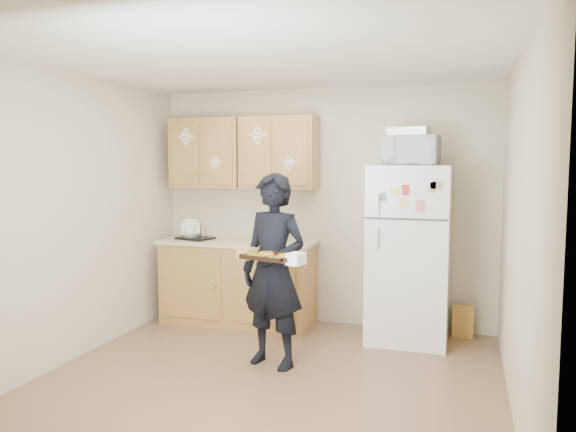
{
  "coord_description": "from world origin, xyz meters",
  "views": [
    {
      "loc": [
        1.45,
        -4.01,
        1.73
      ],
      "look_at": [
        0.04,
        0.45,
        1.28
      ],
      "focal_mm": 35.0,
      "sensor_mm": 36.0,
      "label": 1
    }
  ],
  "objects": [
    {
      "name": "foil_pan",
      "position": [
        0.93,
        1.41,
        2.02
      ],
      "size": [
        0.4,
        0.31,
        0.08
      ],
      "primitive_type": "cube",
      "rotation": [
        0.0,
        0.0,
        -0.14
      ],
      "color": "silver",
      "rests_on": "microwave"
    },
    {
      "name": "wall_front",
      "position": [
        0.0,
        -1.8,
        1.25
      ],
      "size": [
        3.6,
        0.04,
        2.5
      ],
      "primitive_type": "cube",
      "color": "#BFB79B",
      "rests_on": "floor"
    },
    {
      "name": "upper_cab_right",
      "position": [
        -0.43,
        1.61,
        1.83
      ],
      "size": [
        0.8,
        0.33,
        0.75
      ],
      "primitive_type": "cube",
      "color": "#9D6A36",
      "rests_on": "wall_back"
    },
    {
      "name": "refrigerator",
      "position": [
        0.95,
        1.43,
        0.85
      ],
      "size": [
        0.75,
        0.7,
        1.7
      ],
      "primitive_type": "cube",
      "color": "white",
      "rests_on": "floor"
    },
    {
      "name": "cereal_box",
      "position": [
        1.47,
        1.67,
        0.16
      ],
      "size": [
        0.2,
        0.07,
        0.32
      ],
      "primitive_type": "cube",
      "color": "#E4C550",
      "rests_on": "floor"
    },
    {
      "name": "bowl",
      "position": [
        -1.38,
        1.41,
        0.95
      ],
      "size": [
        0.29,
        0.29,
        0.06
      ],
      "primitive_type": "imported",
      "rotation": [
        0.0,
        0.0,
        -0.3
      ],
      "color": "white",
      "rests_on": "dish_rack"
    },
    {
      "name": "base_cabinet",
      "position": [
        -0.85,
        1.48,
        0.43
      ],
      "size": [
        1.6,
        0.6,
        0.86
      ],
      "primitive_type": "cube",
      "color": "#9D6A36",
      "rests_on": "floor"
    },
    {
      "name": "ceiling",
      "position": [
        0.0,
        0.0,
        2.5
      ],
      "size": [
        3.6,
        3.6,
        0.0
      ],
      "primitive_type": "plane",
      "color": "silver",
      "rests_on": "wall_back"
    },
    {
      "name": "baking_tray",
      "position": [
        0.01,
        0.1,
        0.98
      ],
      "size": [
        0.47,
        0.39,
        0.04
      ],
      "primitive_type": "cube",
      "rotation": [
        0.0,
        0.0,
        -0.26
      ],
      "color": "black",
      "rests_on": "person"
    },
    {
      "name": "pizza_back_right",
      "position": [
        0.12,
        0.14,
        1.0
      ],
      "size": [
        0.13,
        0.13,
        0.02
      ],
      "primitive_type": "cylinder",
      "color": "yellow",
      "rests_on": "baking_tray"
    },
    {
      "name": "floor",
      "position": [
        0.0,
        0.0,
        0.0
      ],
      "size": [
        3.6,
        3.6,
        0.0
      ],
      "primitive_type": "plane",
      "color": "brown",
      "rests_on": "ground"
    },
    {
      "name": "pizza_back_left",
      "position": [
        -0.07,
        0.19,
        1.0
      ],
      "size": [
        0.13,
        0.13,
        0.02
      ],
      "primitive_type": "cylinder",
      "color": "yellow",
      "rests_on": "baking_tray"
    },
    {
      "name": "microwave",
      "position": [
        0.96,
        1.38,
        1.84
      ],
      "size": [
        0.53,
        0.38,
        0.28
      ],
      "primitive_type": "imported",
      "rotation": [
        0.0,
        0.0,
        -0.08
      ],
      "color": "white",
      "rests_on": "refrigerator"
    },
    {
      "name": "pizza_front_right",
      "position": [
        0.08,
        0.01,
        1.0
      ],
      "size": [
        0.13,
        0.13,
        0.02
      ],
      "primitive_type": "cylinder",
      "color": "yellow",
      "rests_on": "baking_tray"
    },
    {
      "name": "dish_rack",
      "position": [
        -1.32,
        1.41,
        0.97
      ],
      "size": [
        0.43,
        0.37,
        0.14
      ],
      "primitive_type": "cube",
      "rotation": [
        0.0,
        0.0,
        -0.31
      ],
      "color": "black",
      "rests_on": "countertop"
    },
    {
      "name": "countertop",
      "position": [
        -0.85,
        1.48,
        0.88
      ],
      "size": [
        1.64,
        0.64,
        0.04
      ],
      "primitive_type": "cube",
      "color": "beige",
      "rests_on": "base_cabinet"
    },
    {
      "name": "soap_bottle",
      "position": [
        -0.34,
        1.4,
        1.0
      ],
      "size": [
        0.11,
        0.11,
        0.19
      ],
      "primitive_type": "imported",
      "rotation": [
        0.0,
        0.0,
        0.27
      ],
      "color": "white",
      "rests_on": "countertop"
    },
    {
      "name": "wall_back",
      "position": [
        0.0,
        1.8,
        1.25
      ],
      "size": [
        3.6,
        0.04,
        2.5
      ],
      "primitive_type": "cube",
      "color": "#BFB79B",
      "rests_on": "floor"
    },
    {
      "name": "wall_left",
      "position": [
        -1.8,
        0.0,
        1.25
      ],
      "size": [
        0.04,
        3.6,
        2.5
      ],
      "primitive_type": "cube",
      "color": "#BFB79B",
      "rests_on": "floor"
    },
    {
      "name": "wall_right",
      "position": [
        1.8,
        0.0,
        1.25
      ],
      "size": [
        0.04,
        3.6,
        2.5
      ],
      "primitive_type": "cube",
      "color": "#BFB79B",
      "rests_on": "floor"
    },
    {
      "name": "person",
      "position": [
        -0.07,
        0.39,
        0.82
      ],
      "size": [
        0.68,
        0.53,
        1.64
      ],
      "primitive_type": "imported",
      "rotation": [
        0.0,
        0.0,
        -0.26
      ],
      "color": "black",
      "rests_on": "floor"
    },
    {
      "name": "upper_cab_left",
      "position": [
        -1.25,
        1.61,
        1.83
      ],
      "size": [
        0.8,
        0.33,
        0.75
      ],
      "primitive_type": "cube",
      "color": "#9D6A36",
      "rests_on": "wall_back"
    },
    {
      "name": "pizza_front_left",
      "position": [
        -0.1,
        0.06,
        1.0
      ],
      "size": [
        0.13,
        0.13,
        0.02
      ],
      "primitive_type": "cylinder",
      "color": "yellow",
      "rests_on": "baking_tray"
    }
  ]
}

